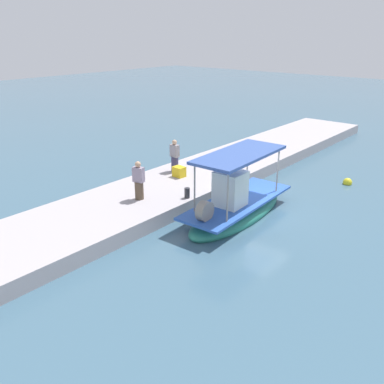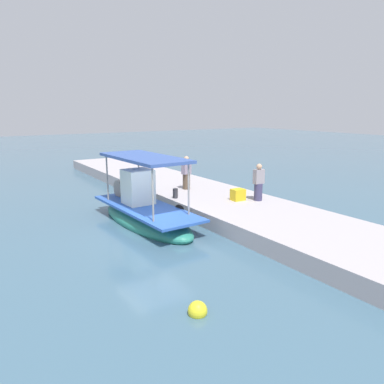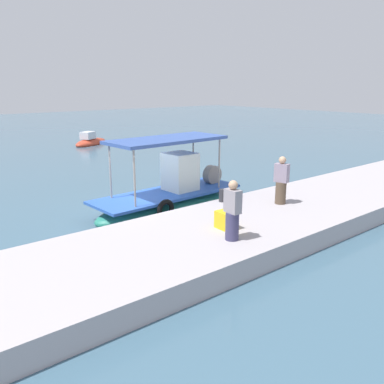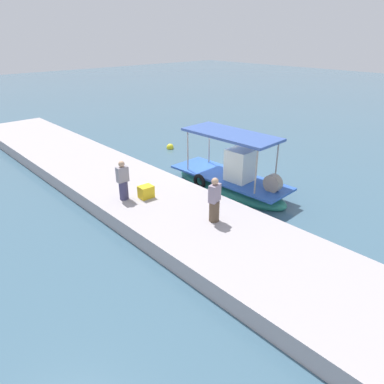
# 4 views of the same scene
# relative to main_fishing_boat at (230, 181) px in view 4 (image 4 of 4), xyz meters

# --- Properties ---
(ground_plane) EXTENTS (120.00, 120.00, 0.00)m
(ground_plane) POSITION_rel_main_fishing_boat_xyz_m (-1.38, 0.32, -0.51)
(ground_plane) COLOR #3F6176
(dock_quay) EXTENTS (36.00, 4.45, 0.64)m
(dock_quay) POSITION_rel_main_fishing_boat_xyz_m (-1.38, -3.92, -0.19)
(dock_quay) COLOR #ACA4A8
(dock_quay) RESTS_ON ground_plane
(main_fishing_boat) EXTENTS (6.45, 2.37, 3.20)m
(main_fishing_boat) POSITION_rel_main_fishing_boat_xyz_m (0.00, 0.00, 0.00)
(main_fishing_boat) COLOR #29826D
(main_fishing_boat) RESTS_ON ground_plane
(fisherman_near_bollard) EXTENTS (0.46, 0.54, 1.72)m
(fisherman_near_bollard) POSITION_rel_main_fishing_boat_xyz_m (2.33, -3.55, 0.91)
(fisherman_near_bollard) COLOR brown
(fisherman_near_bollard) RESTS_ON dock_quay
(fisherman_by_crate) EXTENTS (0.40, 0.49, 1.69)m
(fisherman_by_crate) POSITION_rel_main_fishing_boat_xyz_m (-1.54, -4.98, 0.90)
(fisherman_by_crate) COLOR #3B395D
(fisherman_by_crate) RESTS_ON dock_quay
(mooring_bollard) EXTENTS (0.24, 0.24, 0.46)m
(mooring_bollard) POSITION_rel_main_fishing_boat_xyz_m (0.89, -2.03, 0.36)
(mooring_bollard) COLOR #2D2D33
(mooring_bollard) RESTS_ON dock_quay
(cargo_crate) EXTENTS (0.50, 0.61, 0.52)m
(cargo_crate) POSITION_rel_main_fishing_boat_xyz_m (-1.02, -4.21, 0.39)
(cargo_crate) COLOR gold
(cargo_crate) RESTS_ON dock_quay
(marker_buoy) EXTENTS (0.47, 0.47, 0.47)m
(marker_buoy) POSITION_rel_main_fishing_boat_xyz_m (-7.22, 2.15, -0.41)
(marker_buoy) COLOR yellow
(marker_buoy) RESTS_ON ground_plane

